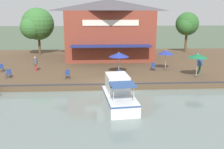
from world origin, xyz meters
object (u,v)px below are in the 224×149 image
object	(u,v)px
cafe_chair_facing_river	(8,73)
cafe_chair_under_first_umbrella	(120,74)
tree_upstream_bank	(36,25)
patio_umbrella_back_row	(119,55)
cafe_chair_back_row_seat	(153,66)
cafe_chair_beside_entrance	(67,74)
motorboat_nearest_quay	(118,93)
patio_umbrella_mid_patio_left	(198,56)
person_mid_patio	(35,62)
patio_umbrella_near_quay_edge	(166,52)
waterfront_restaurant	(109,29)
tree_behind_restaurant	(187,25)
person_at_quay_edge	(200,63)
cafe_chair_far_corner_seat	(1,67)

from	to	relation	value
cafe_chair_facing_river	cafe_chair_under_first_umbrella	distance (m)	10.95
cafe_chair_under_first_umbrella	tree_upstream_bank	xyz separation A→B (m)	(-14.92, -11.16, 3.98)
patio_umbrella_back_row	cafe_chair_back_row_seat	xyz separation A→B (m)	(-1.10, 3.93, -1.52)
cafe_chair_back_row_seat	cafe_chair_beside_entrance	bearing A→B (deg)	-71.57
cafe_chair_back_row_seat	motorboat_nearest_quay	bearing A→B (deg)	-28.10
patio_umbrella_mid_patio_left	person_mid_patio	distance (m)	17.00
patio_umbrella_near_quay_edge	waterfront_restaurant	bearing A→B (deg)	-142.80
tree_upstream_bank	patio_umbrella_back_row	bearing A→B (deg)	41.57
tree_behind_restaurant	patio_umbrella_near_quay_edge	bearing A→B (deg)	-28.08
waterfront_restaurant	cafe_chair_back_row_seat	size ratio (longest dim) A/B	14.17
cafe_chair_back_row_seat	person_at_quay_edge	distance (m)	4.90
cafe_chair_far_corner_seat	tree_upstream_bank	bearing A→B (deg)	172.79
cafe_chair_back_row_seat	person_mid_patio	bearing A→B (deg)	-91.42
waterfront_restaurant	tree_upstream_bank	size ratio (longest dim) A/B	1.73
person_at_quay_edge	patio_umbrella_back_row	bearing A→B (deg)	-93.86
tree_behind_restaurant	tree_upstream_bank	xyz separation A→B (m)	(1.02, -23.15, 0.07)
patio_umbrella_near_quay_edge	tree_behind_restaurant	world-z (taller)	tree_behind_restaurant
waterfront_restaurant	patio_umbrella_near_quay_edge	distance (m)	10.13
patio_umbrella_mid_patio_left	patio_umbrella_near_quay_edge	world-z (taller)	patio_umbrella_mid_patio_left
patio_umbrella_back_row	cafe_chair_far_corner_seat	bearing A→B (deg)	-96.42
patio_umbrella_back_row	cafe_chair_beside_entrance	distance (m)	5.72
patio_umbrella_near_quay_edge	tree_upstream_bank	bearing A→B (deg)	-123.64
cafe_chair_facing_river	tree_behind_restaurant	size ratio (longest dim) A/B	0.13
patio_umbrella_mid_patio_left	cafe_chair_facing_river	xyz separation A→B (m)	(-0.68, -18.64, -1.66)
cafe_chair_back_row_seat	person_at_quay_edge	xyz separation A→B (m)	(1.68, 4.56, 0.63)
cafe_chair_back_row_seat	tree_behind_restaurant	world-z (taller)	tree_behind_restaurant
cafe_chair_back_row_seat	person_at_quay_edge	size ratio (longest dim) A/B	0.49
waterfront_restaurant	cafe_chair_back_row_seat	bearing A→B (deg)	28.20
cafe_chair_facing_river	cafe_chair_under_first_umbrella	world-z (taller)	same
motorboat_nearest_quay	cafe_chair_facing_river	bearing A→B (deg)	-121.56
cafe_chair_back_row_seat	cafe_chair_under_first_umbrella	world-z (taller)	same
cafe_chair_under_first_umbrella	patio_umbrella_back_row	bearing A→B (deg)	177.35
patio_umbrella_back_row	person_mid_patio	distance (m)	9.16
tree_behind_restaurant	motorboat_nearest_quay	bearing A→B (deg)	-30.60
patio_umbrella_back_row	tree_upstream_bank	size ratio (longest dim) A/B	0.33
cafe_chair_facing_river	person_at_quay_edge	bearing A→B (deg)	92.02
patio_umbrella_near_quay_edge	motorboat_nearest_quay	xyz separation A→B (m)	(9.18, -6.13, -1.67)
waterfront_restaurant	cafe_chair_under_first_umbrella	size ratio (longest dim) A/B	14.17
patio_umbrella_near_quay_edge	tree_upstream_bank	world-z (taller)	tree_upstream_bank
patio_umbrella_back_row	cafe_chair_far_corner_seat	xyz separation A→B (m)	(-1.43, -12.69, -1.52)
waterfront_restaurant	patio_umbrella_near_quay_edge	size ratio (longest dim) A/B	5.47
patio_umbrella_mid_patio_left	motorboat_nearest_quay	bearing A→B (deg)	-55.89
motorboat_nearest_quay	patio_umbrella_near_quay_edge	bearing A→B (deg)	146.26
cafe_chair_facing_river	person_at_quay_edge	world-z (taller)	person_at_quay_edge
patio_umbrella_mid_patio_left	patio_umbrella_back_row	size ratio (longest dim) A/B	1.05
cafe_chair_beside_entrance	tree_behind_restaurant	world-z (taller)	tree_behind_restaurant
waterfront_restaurant	cafe_chair_far_corner_seat	bearing A→B (deg)	-56.42
cafe_chair_far_corner_seat	tree_upstream_bank	world-z (taller)	tree_upstream_bank
cafe_chair_under_first_umbrella	motorboat_nearest_quay	bearing A→B (deg)	-6.43
cafe_chair_back_row_seat	cafe_chair_beside_entrance	size ratio (longest dim) A/B	1.00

